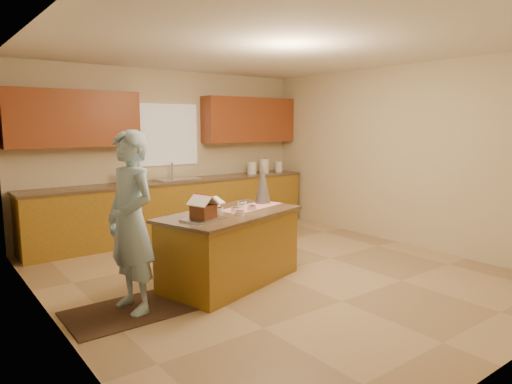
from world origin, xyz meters
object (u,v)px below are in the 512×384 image
(island_base, at_px, (231,249))
(tinsel_tree, at_px, (263,184))
(gingerbread_house, at_px, (203,209))
(boy, at_px, (131,222))

(island_base, bearing_deg, tinsel_tree, 3.67)
(tinsel_tree, height_order, gingerbread_house, tinsel_tree)
(island_base, xyz_separation_m, tinsel_tree, (0.66, 0.24, 0.68))
(island_base, distance_m, gingerbread_house, 0.74)
(tinsel_tree, bearing_deg, boy, -169.94)
(gingerbread_house, bearing_deg, tinsel_tree, 20.68)
(tinsel_tree, bearing_deg, island_base, -159.96)
(tinsel_tree, relative_size, boy, 0.28)
(tinsel_tree, bearing_deg, gingerbread_house, -159.32)
(boy, distance_m, gingerbread_house, 0.76)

